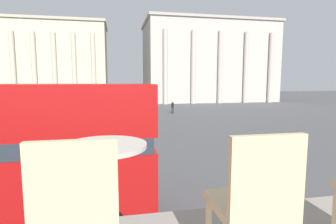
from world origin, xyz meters
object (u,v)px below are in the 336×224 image
cafe_chair_0 (78,213)px  pedestrian_yellow (39,135)px  cafe_dining_table (105,171)px  car_navy (3,127)px  cafe_chair_1 (254,202)px  plaza_building_left (52,63)px  traffic_light_near (27,123)px  pedestrian_black (173,106)px  plaza_building_right (207,63)px  traffic_light_mid (79,104)px

cafe_chair_0 → pedestrian_yellow: (-4.52, 15.60, -2.64)m
cafe_dining_table → car_navy: bearing=113.1°
cafe_chair_1 → plaza_building_left: bearing=100.6°
traffic_light_near → pedestrian_black: bearing=63.4°
plaza_building_left → plaza_building_right: size_ratio=0.84×
cafe_dining_table → pedestrian_yellow: size_ratio=0.40×
cafe_chair_1 → pedestrian_yellow: bearing=106.2°
cafe_chair_0 → traffic_light_near: bearing=114.5°
traffic_light_near → traffic_light_mid: (0.99, 8.70, 0.05)m
cafe_dining_table → pedestrian_yellow: (-4.62, 15.05, -2.66)m
cafe_dining_table → traffic_light_near: traffic_light_near is taller
plaza_building_left → pedestrian_yellow: size_ratio=12.83×
cafe_dining_table → pedestrian_yellow: bearing=107.1°
plaza_building_right → car_navy: bearing=-130.8°
traffic_light_mid → pedestrian_yellow: size_ratio=2.22×
cafe_chair_1 → traffic_light_mid: cafe_chair_1 is taller
car_navy → pedestrian_yellow: (4.41, -6.14, 0.35)m
traffic_light_near → cafe_chair_0: bearing=-71.4°
cafe_chair_0 → pedestrian_yellow: 16.45m
plaza_building_left → cafe_chair_1: bearing=-76.5°
cafe_chair_0 → plaza_building_right: bearing=75.9°
plaza_building_right → traffic_light_mid: 43.02m
traffic_light_mid → pedestrian_black: (10.18, 13.64, -1.66)m
cafe_chair_0 → traffic_light_near: cafe_chair_0 is taller
cafe_dining_table → pedestrian_black: size_ratio=0.43×
plaza_building_right → traffic_light_mid: plaza_building_right is taller
pedestrian_black → plaza_building_right: bearing=-161.1°
plaza_building_left → plaza_building_right: plaza_building_right is taller
cafe_chair_0 → plaza_building_left: bearing=108.6°
cafe_chair_1 → traffic_light_mid: 19.85m
pedestrian_yellow → pedestrian_black: size_ratio=1.08×
car_navy → pedestrian_black: bearing=-127.8°
plaza_building_left → traffic_light_mid: size_ratio=5.77×
traffic_light_near → pedestrian_yellow: (-0.89, 4.85, -1.52)m
cafe_chair_0 → pedestrian_black: bearing=83.0°
cafe_chair_0 → cafe_chair_1: same height
cafe_chair_1 → car_navy: size_ratio=0.22×
plaza_building_left → pedestrian_yellow: plaza_building_left is taller
cafe_chair_1 → plaza_building_left: size_ratio=0.04×
cafe_chair_1 → plaza_building_right: 58.94m
plaza_building_right → traffic_light_near: (-23.79, -44.70, -5.92)m
plaza_building_right → car_navy: 45.20m
traffic_light_near → plaza_building_right: bearing=62.0°
cafe_dining_table → cafe_chair_1: bearing=-36.4°
traffic_light_mid → pedestrian_yellow: (-1.88, -3.85, -1.57)m
plaza_building_right → pedestrian_black: (-12.62, -22.36, -7.53)m
pedestrian_black → cafe_chair_0: bearing=35.5°
traffic_light_near → traffic_light_mid: traffic_light_mid is taller
cafe_chair_1 → pedestrian_black: 33.91m
cafe_dining_table → traffic_light_near: (-3.73, 10.20, -1.14)m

